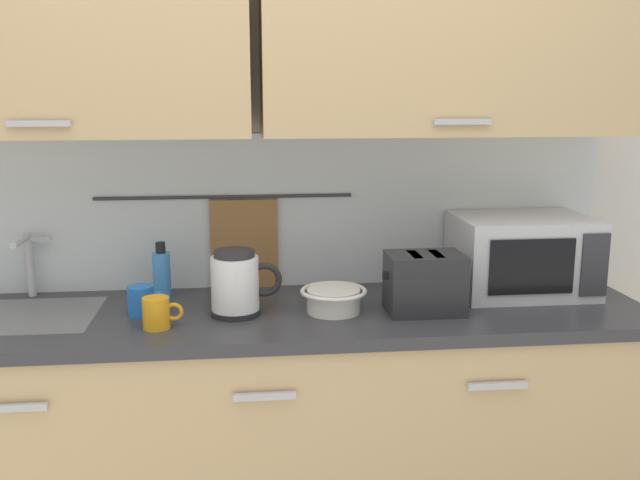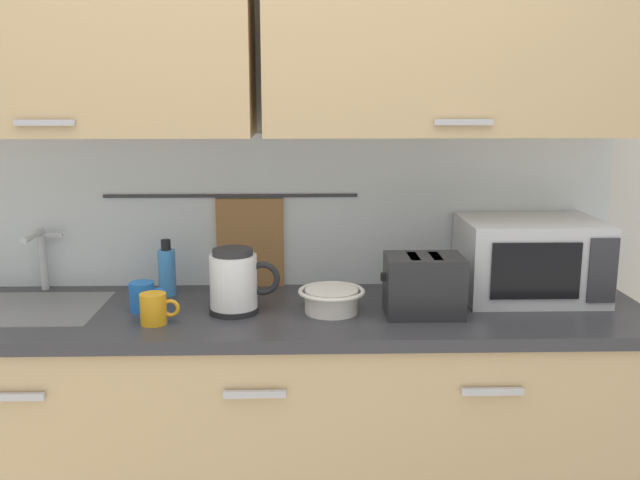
# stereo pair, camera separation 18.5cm
# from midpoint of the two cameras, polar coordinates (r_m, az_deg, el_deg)

# --- Properties ---
(counter_unit) EXTENTS (2.53, 0.64, 0.90)m
(counter_unit) POSITION_cam_midpoint_polar(r_m,az_deg,el_deg) (2.46, -2.75, -15.49)
(counter_unit) COLOR tan
(counter_unit) RESTS_ON ground
(back_wall_assembly) EXTENTS (3.70, 0.41, 2.50)m
(back_wall_assembly) POSITION_cam_midpoint_polar(r_m,az_deg,el_deg) (2.42, -2.64, 10.31)
(back_wall_assembly) COLOR silver
(back_wall_assembly) RESTS_ON ground
(sink_faucet) EXTENTS (0.09, 0.17, 0.22)m
(sink_faucet) POSITION_cam_midpoint_polar(r_m,az_deg,el_deg) (2.61, -19.91, -0.89)
(sink_faucet) COLOR #B2B5BA
(sink_faucet) RESTS_ON counter_unit
(microwave) EXTENTS (0.46, 0.35, 0.27)m
(microwave) POSITION_cam_midpoint_polar(r_m,az_deg,el_deg) (2.52, 18.71, -1.47)
(microwave) COLOR silver
(microwave) RESTS_ON counter_unit
(electric_kettle) EXTENTS (0.23, 0.16, 0.21)m
(electric_kettle) POSITION_cam_midpoint_polar(r_m,az_deg,el_deg) (2.23, -4.58, -3.43)
(electric_kettle) COLOR black
(electric_kettle) RESTS_ON counter_unit
(dish_soap_bottle) EXTENTS (0.06, 0.06, 0.20)m
(dish_soap_bottle) POSITION_cam_midpoint_polar(r_m,az_deg,el_deg) (2.46, -10.24, -2.49)
(dish_soap_bottle) COLOR #3F8CD8
(dish_soap_bottle) RESTS_ON counter_unit
(mug_near_sink) EXTENTS (0.12, 0.08, 0.09)m
(mug_near_sink) POSITION_cam_midpoint_polar(r_m,az_deg,el_deg) (2.17, -10.94, -5.54)
(mug_near_sink) COLOR orange
(mug_near_sink) RESTS_ON counter_unit
(mixing_bowl) EXTENTS (0.21, 0.21, 0.08)m
(mixing_bowl) POSITION_cam_midpoint_polar(r_m,az_deg,el_deg) (2.24, 3.32, -4.82)
(mixing_bowl) COLOR silver
(mixing_bowl) RESTS_ON counter_unit
(toaster) EXTENTS (0.26, 0.17, 0.19)m
(toaster) POSITION_cam_midpoint_polar(r_m,az_deg,el_deg) (2.24, 10.77, -3.64)
(toaster) COLOR #232326
(toaster) RESTS_ON counter_unit
(mug_by_kettle) EXTENTS (0.12, 0.08, 0.09)m
(mug_by_kettle) POSITION_cam_midpoint_polar(r_m,az_deg,el_deg) (2.30, -11.97, -4.55)
(mug_by_kettle) COLOR blue
(mug_by_kettle) RESTS_ON counter_unit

